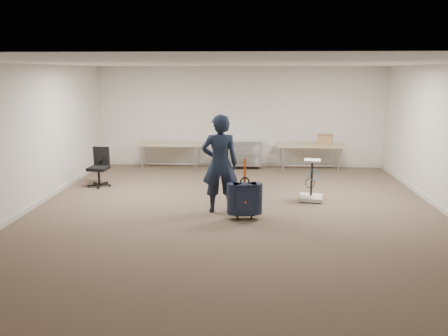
{
  "coord_description": "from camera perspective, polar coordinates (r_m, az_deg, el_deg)",
  "views": [
    {
      "loc": [
        0.26,
        -7.77,
        2.66
      ],
      "look_at": [
        -0.21,
        0.3,
        0.86
      ],
      "focal_mm": 35.0,
      "sensor_mm": 36.0,
      "label": 1
    }
  ],
  "objects": [
    {
      "name": "ground",
      "position": [
        8.21,
        1.37,
        -6.37
      ],
      "size": [
        9.0,
        9.0,
        0.0
      ],
      "primitive_type": "plane",
      "color": "#4E3A2F",
      "rests_on": "ground"
    },
    {
      "name": "room_shell",
      "position": [
        9.52,
        1.66,
        -3.39
      ],
      "size": [
        8.0,
        9.0,
        9.0
      ],
      "color": "beige",
      "rests_on": "ground"
    },
    {
      "name": "folding_table_left",
      "position": [
        12.08,
        -7.02,
        2.99
      ],
      "size": [
        1.8,
        0.75,
        0.73
      ],
      "color": "#907858",
      "rests_on": "ground"
    },
    {
      "name": "folding_table_right",
      "position": [
        12.0,
        11.17,
        2.78
      ],
      "size": [
        1.8,
        0.75,
        0.73
      ],
      "color": "#907858",
      "rests_on": "ground"
    },
    {
      "name": "wire_shelf",
      "position": [
        12.17,
        2.06,
        2.02
      ],
      "size": [
        1.22,
        0.47,
        0.8
      ],
      "color": "silver",
      "rests_on": "ground"
    },
    {
      "name": "person",
      "position": [
        8.26,
        -0.54,
        0.55
      ],
      "size": [
        0.74,
        0.54,
        1.89
      ],
      "primitive_type": "imported",
      "rotation": [
        0.0,
        0.0,
        3.28
      ],
      "color": "black",
      "rests_on": "ground"
    },
    {
      "name": "suitcase",
      "position": [
        7.97,
        2.71,
        -4.06
      ],
      "size": [
        0.44,
        0.29,
        1.14
      ],
      "color": "#161E31",
      "rests_on": "ground"
    },
    {
      "name": "office_chair",
      "position": [
        10.71,
        -15.95,
        -0.82
      ],
      "size": [
        0.55,
        0.55,
        0.91
      ],
      "color": "black",
      "rests_on": "ground"
    },
    {
      "name": "equipment_cart",
      "position": [
        9.34,
        11.31,
        -2.81
      ],
      "size": [
        0.55,
        0.55,
        0.87
      ],
      "color": "#EDE5CB",
      "rests_on": "ground"
    },
    {
      "name": "cardboard_box",
      "position": [
        11.98,
        13.03,
        3.63
      ],
      "size": [
        0.44,
        0.37,
        0.29
      ],
      "primitive_type": "cube",
      "rotation": [
        0.0,
        0.0,
        -0.24
      ],
      "color": "olive",
      "rests_on": "folding_table_right"
    }
  ]
}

